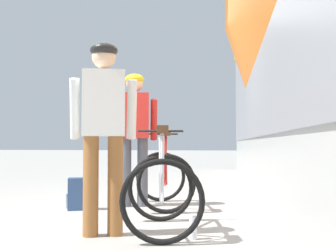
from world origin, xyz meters
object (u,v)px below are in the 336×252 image
(cyclist_near_in_red, at_px, (134,127))
(backpack_on_platform, at_px, (80,194))
(cyclist_far_in_white, at_px, (103,119))
(water_bottle_by_the_backpack, at_px, (67,200))
(bicycle_near_red, at_px, (163,176))
(water_bottle_near_the_bikes, at_px, (193,227))
(bicycle_far_silver, at_px, (161,189))

(cyclist_near_in_red, relative_size, backpack_on_platform, 4.40)
(cyclist_far_in_white, distance_m, water_bottle_by_the_backpack, 1.99)
(bicycle_near_red, relative_size, water_bottle_near_the_bikes, 5.60)
(cyclist_near_in_red, bearing_deg, cyclist_far_in_white, -86.66)
(cyclist_near_in_red, xyz_separation_m, water_bottle_by_the_backpack, (-0.83, -0.26, -0.96))
(cyclist_far_in_white, distance_m, bicycle_near_red, 1.85)
(bicycle_near_red, xyz_separation_m, backpack_on_platform, (-1.01, -0.36, -0.20))
(cyclist_far_in_white, xyz_separation_m, bicycle_near_red, (0.29, 1.71, -0.65))
(bicycle_near_red, bearing_deg, cyclist_far_in_white, -99.75)
(cyclist_near_in_red, height_order, backpack_on_platform, cyclist_near_in_red)
(bicycle_near_red, bearing_deg, backpack_on_platform, -160.56)
(bicycle_near_red, distance_m, water_bottle_by_the_backpack, 1.29)
(cyclist_far_in_white, height_order, bicycle_near_red, cyclist_far_in_white)
(backpack_on_platform, distance_m, water_bottle_by_the_backpack, 0.27)
(bicycle_near_red, relative_size, backpack_on_platform, 3.00)
(backpack_on_platform, bearing_deg, cyclist_far_in_white, -79.24)
(bicycle_far_silver, distance_m, water_bottle_by_the_backpack, 1.92)
(cyclist_near_in_red, distance_m, bicycle_far_silver, 1.74)
(cyclist_near_in_red, bearing_deg, backpack_on_platform, -148.62)
(bicycle_near_red, bearing_deg, bicycle_far_silver, -81.97)
(cyclist_near_in_red, distance_m, water_bottle_by_the_backpack, 1.30)
(water_bottle_near_the_bikes, bearing_deg, cyclist_near_in_red, 117.76)
(bicycle_far_silver, height_order, water_bottle_by_the_backpack, bicycle_far_silver)
(cyclist_far_in_white, height_order, water_bottle_by_the_backpack, cyclist_far_in_white)
(cyclist_near_in_red, relative_size, water_bottle_near_the_bikes, 8.22)
(backpack_on_platform, bearing_deg, bicycle_far_silver, -59.82)
(water_bottle_near_the_bikes, xyz_separation_m, water_bottle_by_the_backpack, (-1.76, 1.49, -0.01))
(bicycle_far_silver, distance_m, backpack_on_platform, 1.67)
(backpack_on_platform, xyz_separation_m, water_bottle_near_the_bikes, (1.54, -1.38, -0.09))
(cyclist_near_in_red, relative_size, bicycle_far_silver, 1.50)
(cyclist_far_in_white, height_order, backpack_on_platform, cyclist_far_in_white)
(cyclist_near_in_red, height_order, cyclist_far_in_white, same)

